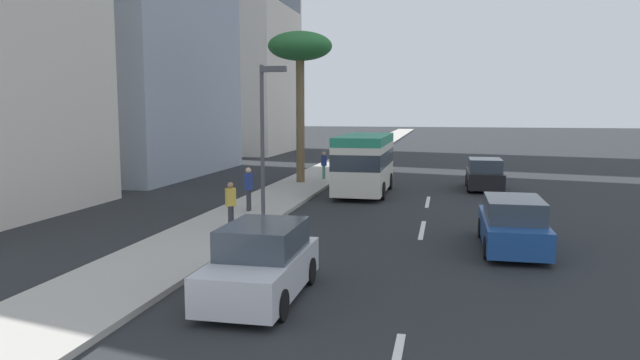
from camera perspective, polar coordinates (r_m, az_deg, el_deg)
name	(u,v)px	position (r m, az deg, el deg)	size (l,w,h in m)	color
ground_plane	(433,177)	(36.64, 10.80, 0.24)	(198.00, 198.00, 0.00)	#26282B
sidewalk_right	(323,174)	(37.40, 0.25, 0.61)	(162.00, 3.03, 0.15)	#B2ADA3
lane_stripe_mid	(422,230)	(20.85, 9.83, -4.76)	(3.20, 0.16, 0.01)	silver
lane_stripe_far	(428,202)	(27.02, 10.35, -2.09)	(3.20, 0.16, 0.01)	silver
car_lead	(485,175)	(31.72, 15.59, 0.47)	(4.08, 1.82, 1.62)	black
minibus_second	(364,162)	(29.12, 4.31, 1.78)	(6.43, 2.40, 2.89)	silver
car_third	(513,225)	(18.56, 18.08, -4.12)	(4.55, 1.80, 1.57)	#1E478C
car_fourth	(262,264)	(13.29, -5.65, -8.02)	(4.09, 1.82, 1.64)	silver
pedestrian_near_lamp	(324,164)	(33.90, 0.37, 1.54)	(0.39, 0.36, 1.57)	#4C8C66
pedestrian_mid_block	(249,187)	(23.52, -6.90, -0.66)	(0.37, 0.30, 1.72)	#333338
pedestrian_by_tree	(231,203)	(20.20, -8.61, -2.22)	(0.37, 0.39, 1.57)	#333338
palm_tree	(300,51)	(32.53, -1.94, 12.30)	(3.45, 3.45, 8.14)	brown
street_lamp	(266,123)	(21.34, -5.27, 5.53)	(0.24, 0.97, 5.57)	#4C4C51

